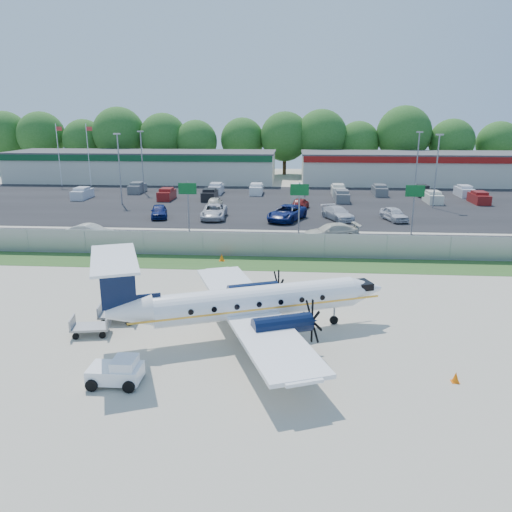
# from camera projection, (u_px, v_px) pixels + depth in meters

# --- Properties ---
(ground) EXTENTS (170.00, 170.00, 0.00)m
(ground) POSITION_uv_depth(u_px,v_px,m) (248.00, 325.00, 27.68)
(ground) COLOR #B9B19C
(ground) RESTS_ON ground
(grass_verge) EXTENTS (170.00, 4.00, 0.02)m
(grass_verge) POSITION_uv_depth(u_px,v_px,m) (262.00, 263.00, 39.20)
(grass_verge) COLOR #2D561E
(grass_verge) RESTS_ON ground
(access_road) EXTENTS (170.00, 8.00, 0.02)m
(access_road) POSITION_uv_depth(u_px,v_px,m) (266.00, 242.00, 45.92)
(access_road) COLOR black
(access_road) RESTS_ON ground
(parking_lot) EXTENTS (170.00, 32.00, 0.02)m
(parking_lot) POSITION_uv_depth(u_px,v_px,m) (275.00, 203.00, 66.08)
(parking_lot) COLOR black
(parking_lot) RESTS_ON ground
(perimeter_fence) EXTENTS (120.00, 0.06, 1.99)m
(perimeter_fence) POSITION_uv_depth(u_px,v_px,m) (263.00, 245.00, 40.85)
(perimeter_fence) COLOR gray
(perimeter_fence) RESTS_ON ground
(building_west) EXTENTS (46.40, 12.40, 5.24)m
(building_west) POSITION_uv_depth(u_px,v_px,m) (144.00, 166.00, 88.15)
(building_west) COLOR beige
(building_west) RESTS_ON ground
(building_east) EXTENTS (44.40, 12.40, 5.24)m
(building_east) POSITION_uv_depth(u_px,v_px,m) (432.00, 168.00, 84.66)
(building_east) COLOR beige
(building_east) RESTS_ON ground
(sign_left) EXTENTS (1.80, 0.26, 5.00)m
(sign_left) POSITION_uv_depth(u_px,v_px,m) (188.00, 195.00, 49.25)
(sign_left) COLOR gray
(sign_left) RESTS_ON ground
(sign_mid) EXTENTS (1.80, 0.26, 5.00)m
(sign_mid) POSITION_uv_depth(u_px,v_px,m) (299.00, 197.00, 48.49)
(sign_mid) COLOR gray
(sign_mid) RESTS_ON ground
(sign_right) EXTENTS (1.80, 0.26, 5.00)m
(sign_right) POSITION_uv_depth(u_px,v_px,m) (414.00, 198.00, 47.72)
(sign_right) COLOR gray
(sign_right) RESTS_ON ground
(flagpole_west) EXTENTS (1.06, 0.12, 10.00)m
(flagpole_west) POSITION_uv_depth(u_px,v_px,m) (59.00, 151.00, 81.46)
(flagpole_west) COLOR white
(flagpole_west) RESTS_ON ground
(flagpole_east) EXTENTS (1.06, 0.12, 10.00)m
(flagpole_east) POSITION_uv_depth(u_px,v_px,m) (89.00, 151.00, 81.11)
(flagpole_east) COLOR white
(flagpole_east) RESTS_ON ground
(light_pole_nw) EXTENTS (0.90, 0.35, 9.09)m
(light_pole_nw) POSITION_uv_depth(u_px,v_px,m) (119.00, 164.00, 64.14)
(light_pole_nw) COLOR gray
(light_pole_nw) RESTS_ON ground
(light_pole_ne) EXTENTS (0.90, 0.35, 9.09)m
(light_pole_ne) POSITION_uv_depth(u_px,v_px,m) (437.00, 166.00, 61.35)
(light_pole_ne) COLOR gray
(light_pole_ne) RESTS_ON ground
(light_pole_sw) EXTENTS (0.90, 0.35, 9.09)m
(light_pole_sw) POSITION_uv_depth(u_px,v_px,m) (142.00, 158.00, 73.74)
(light_pole_sw) COLOR gray
(light_pole_sw) RESTS_ON ground
(light_pole_se) EXTENTS (0.90, 0.35, 9.09)m
(light_pole_se) POSITION_uv_depth(u_px,v_px,m) (417.00, 159.00, 70.95)
(light_pole_se) COLOR gray
(light_pole_se) RESTS_ON ground
(tree_line) EXTENTS (112.00, 6.00, 14.00)m
(tree_line) POSITION_uv_depth(u_px,v_px,m) (281.00, 174.00, 98.73)
(tree_line) COLOR #23591A
(tree_line) RESTS_ON ground
(aircraft) EXTENTS (15.56, 15.13, 4.79)m
(aircraft) POSITION_uv_depth(u_px,v_px,m) (251.00, 302.00, 25.96)
(aircraft) COLOR white
(aircraft) RESTS_ON ground
(pushback_tug) EXTENTS (2.23, 1.59, 1.20)m
(pushback_tug) POSITION_uv_depth(u_px,v_px,m) (118.00, 371.00, 21.50)
(pushback_tug) COLOR white
(pushback_tug) RESTS_ON ground
(baggage_cart_near) EXTENTS (2.12, 1.49, 1.02)m
(baggage_cart_near) POSITION_uv_depth(u_px,v_px,m) (91.00, 326.00, 26.35)
(baggage_cart_near) COLOR gray
(baggage_cart_near) RESTS_ON ground
(baggage_cart_far) EXTENTS (2.17, 1.48, 1.06)m
(baggage_cart_far) POSITION_uv_depth(u_px,v_px,m) (118.00, 314.00, 27.97)
(baggage_cart_far) COLOR gray
(baggage_cart_far) RESTS_ON ground
(cone_nose) EXTENTS (0.34, 0.34, 0.49)m
(cone_nose) POSITION_uv_depth(u_px,v_px,m) (456.00, 377.00, 21.69)
(cone_nose) COLOR #FD6907
(cone_nose) RESTS_ON ground
(cone_starboard_wing) EXTENTS (0.42, 0.42, 0.60)m
(cone_starboard_wing) POSITION_uv_depth(u_px,v_px,m) (222.00, 257.00, 39.83)
(cone_starboard_wing) COLOR #FD6907
(cone_starboard_wing) RESTS_ON ground
(road_car_west) EXTENTS (4.81, 2.27, 1.52)m
(road_car_west) POSITION_uv_depth(u_px,v_px,m) (92.00, 241.00, 46.35)
(road_car_west) COLOR beige
(road_car_west) RESTS_ON ground
(road_car_mid) EXTENTS (5.64, 3.40, 1.53)m
(road_car_mid) POSITION_uv_depth(u_px,v_px,m) (331.00, 240.00, 46.69)
(road_car_mid) COLOR beige
(road_car_mid) RESTS_ON ground
(parked_car_a) EXTENTS (2.74, 4.68, 1.50)m
(parked_car_a) POSITION_uv_depth(u_px,v_px,m) (159.00, 218.00, 56.81)
(parked_car_a) COLOR navy
(parked_car_a) RESTS_ON ground
(parked_car_b) EXTENTS (2.91, 5.83, 1.59)m
(parked_car_b) POSITION_uv_depth(u_px,v_px,m) (214.00, 218.00, 56.42)
(parked_car_b) COLOR silver
(parked_car_b) RESTS_ON ground
(parked_car_c) EXTENTS (4.88, 6.71, 1.70)m
(parked_car_c) POSITION_uv_depth(u_px,v_px,m) (287.00, 220.00, 55.33)
(parked_car_c) COLOR navy
(parked_car_c) RESTS_ON ground
(parked_car_d) EXTENTS (3.93, 5.46, 1.47)m
(parked_car_d) POSITION_uv_depth(u_px,v_px,m) (337.00, 220.00, 55.66)
(parked_car_d) COLOR silver
(parked_car_d) RESTS_ON ground
(parked_car_e) EXTENTS (2.91, 4.69, 1.49)m
(parked_car_e) POSITION_uv_depth(u_px,v_px,m) (394.00, 221.00, 55.19)
(parked_car_e) COLOR silver
(parked_car_e) RESTS_ON ground
(parked_car_f) EXTENTS (1.83, 4.37, 1.48)m
(parked_car_f) POSITION_uv_depth(u_px,v_px,m) (215.00, 209.00, 62.37)
(parked_car_f) COLOR beige
(parked_car_f) RESTS_ON ground
(parked_car_g) EXTENTS (2.54, 4.56, 1.47)m
(parked_car_g) POSITION_uv_depth(u_px,v_px,m) (300.00, 209.00, 61.88)
(parked_car_g) COLOR maroon
(parked_car_g) RESTS_ON ground
(far_parking_rows) EXTENTS (56.00, 10.00, 1.60)m
(far_parking_rows) POSITION_uv_depth(u_px,v_px,m) (276.00, 197.00, 70.89)
(far_parking_rows) COLOR gray
(far_parking_rows) RESTS_ON ground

